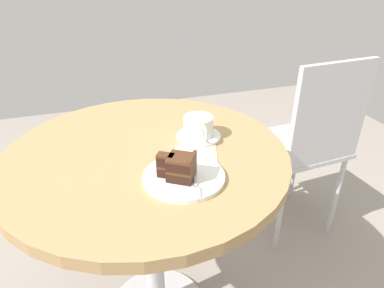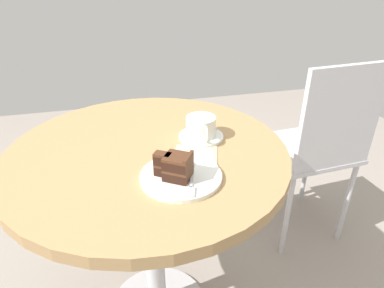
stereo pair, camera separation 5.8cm
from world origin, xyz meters
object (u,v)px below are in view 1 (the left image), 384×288
saucer (199,136)px  cake_plate (184,177)px  coffee_cup (199,126)px  napkin (196,157)px  teaspoon (204,128)px  fork (195,182)px  cake_slice (179,167)px  cafe_chair (310,138)px

saucer → cake_plate: bearing=-28.1°
coffee_cup → napkin: coffee_cup is taller
teaspoon → fork: fork is taller
cake_plate → cake_slice: (0.01, -0.01, 0.04)m
saucer → napkin: bearing=-22.2°
cake_slice → napkin: (-0.10, 0.08, -0.04)m
cake_plate → napkin: (-0.09, 0.06, -0.00)m
cafe_chair → coffee_cup: bearing=14.8°
teaspoon → fork: bearing=-98.7°
saucer → coffee_cup: coffee_cup is taller
cake_slice → coffee_cup: bearing=150.2°
cake_plate → cafe_chair: cafe_chair is taller
coffee_cup → cake_slice: 0.25m
cake_slice → napkin: cake_slice is taller
saucer → cafe_chair: 0.66m
saucer → cake_plate: 0.23m
saucer → fork: bearing=-20.3°
cafe_chair → fork: bearing=29.4°
coffee_cup → cake_slice: bearing=-29.8°
saucer → cafe_chair: cafe_chair is taller
saucer → napkin: 0.12m
saucer → cake_slice: cake_slice is taller
fork → cake_plate: bearing=-141.9°
fork → napkin: 0.15m
teaspoon → cake_plate: bearing=-105.4°
teaspoon → coffee_cup: bearing=-114.8°
cake_plate → cake_slice: cake_slice is taller
napkin → coffee_cup: bearing=158.2°
napkin → saucer: bearing=157.8°
cake_slice → napkin: bearing=142.6°
cake_plate → cafe_chair: (-0.41, 0.70, -0.21)m
coffee_cup → fork: (0.25, -0.09, -0.03)m
cake_plate → coffee_cup: bearing=152.2°
teaspoon → cafe_chair: 0.62m
teaspoon → cafe_chair: bearing=30.9°
coffee_cup → napkin: bearing=-21.8°
coffee_cup → teaspoon: (-0.04, 0.03, -0.03)m
fork → cafe_chair: size_ratio=0.17×
cake_plate → cake_slice: bearing=-56.6°
coffee_cup → fork: coffee_cup is taller
cake_plate → cafe_chair: size_ratio=0.24×
saucer → fork: fork is taller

